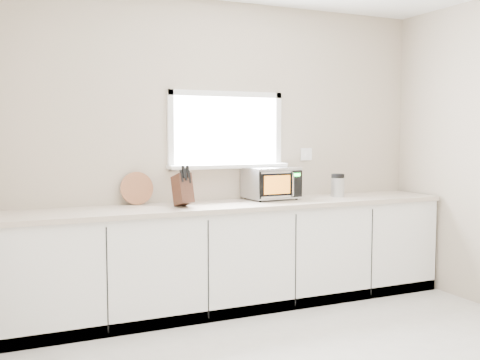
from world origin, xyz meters
TOP-DOWN VIEW (x-y plane):
  - back_wall at (0.00, 2.00)m, footprint 4.00×0.17m
  - cabinets at (0.00, 1.70)m, footprint 3.92×0.60m
  - countertop at (0.00, 1.69)m, footprint 3.92×0.64m
  - microwave at (0.38, 1.82)m, footprint 0.47×0.39m
  - knife_block at (-0.53, 1.65)m, footprint 0.14×0.25m
  - cutting_board at (-0.83, 1.94)m, footprint 0.28×0.07m
  - coffee_grinder at (1.05, 1.74)m, footprint 0.15×0.15m

SIDE VIEW (x-z plane):
  - cabinets at x=0.00m, z-range 0.00..0.88m
  - countertop at x=0.00m, z-range 0.88..0.92m
  - coffee_grinder at x=1.05m, z-range 0.92..1.14m
  - cutting_board at x=-0.83m, z-range 0.92..1.20m
  - knife_block at x=-0.53m, z-range 0.90..1.24m
  - microwave at x=0.38m, z-range 0.93..1.22m
  - back_wall at x=0.00m, z-range 0.01..2.71m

